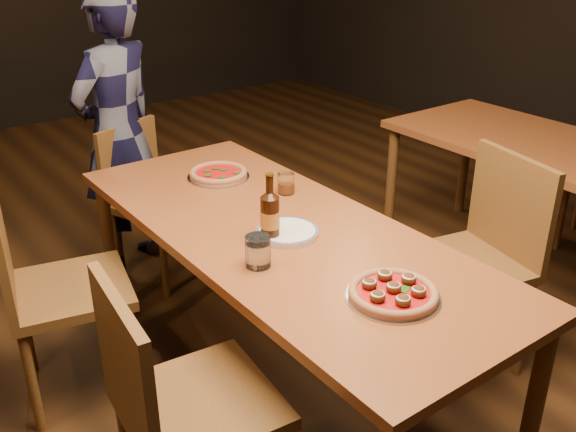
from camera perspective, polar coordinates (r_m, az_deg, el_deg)
ground at (r=2.84m, az=-0.62°, el=-14.79°), size 9.00×9.00×0.00m
table_main at (r=2.46m, az=-0.69°, el=-2.59°), size 0.80×2.00×0.75m
table_right at (r=3.55m, az=24.26°, el=4.05°), size 0.80×2.00×0.75m
chair_main_nw at (r=2.05m, az=-7.85°, el=-16.09°), size 0.49×0.49×0.96m
chair_main_sw at (r=2.70m, az=-18.84°, el=-6.08°), size 0.54×0.54×0.97m
chair_main_e at (r=2.81m, az=15.35°, el=-4.10°), size 0.55×0.55×0.99m
chair_end at (r=3.49m, az=-11.45°, el=1.23°), size 0.53×0.53×0.88m
pizza_meatball at (r=2.02m, az=9.34°, el=-6.71°), size 0.30×0.30×0.05m
pizza_margherita at (r=2.92m, az=-6.21°, el=3.77°), size 0.28×0.28×0.04m
plate_stack at (r=2.37m, az=-0.06°, el=-1.45°), size 0.23×0.23×0.02m
beer_bottle at (r=2.30m, az=-1.61°, el=-0.11°), size 0.07×0.07×0.25m
water_glass at (r=2.15m, az=-2.68°, el=-3.15°), size 0.09×0.09×0.11m
amber_glass at (r=2.72m, az=-0.17°, el=2.93°), size 0.07×0.07×0.09m
diner at (r=3.54m, az=-14.87°, el=7.10°), size 0.67×0.56×1.55m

